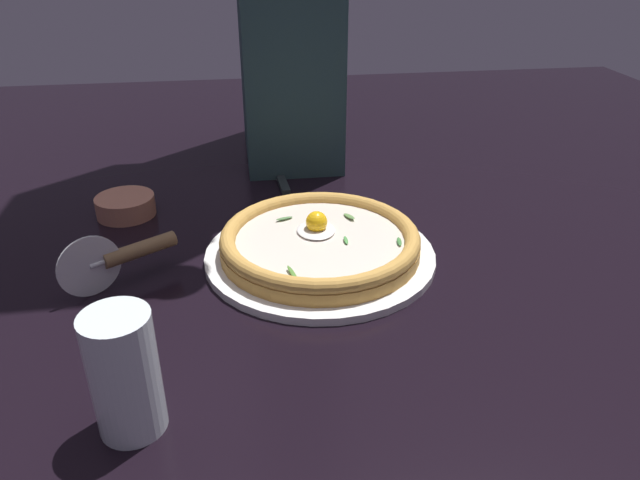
# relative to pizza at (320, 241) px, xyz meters

# --- Properties ---
(ground_plane) EXTENTS (2.40, 2.40, 0.03)m
(ground_plane) POSITION_rel_pizza_xyz_m (0.00, -0.01, -0.05)
(ground_plane) COLOR black
(ground_plane) RESTS_ON ground
(pizza_plate) EXTENTS (0.35, 0.35, 0.01)m
(pizza_plate) POSITION_rel_pizza_xyz_m (0.00, 0.00, -0.02)
(pizza_plate) COLOR white
(pizza_plate) RESTS_ON ground
(pizza) EXTENTS (0.30, 0.30, 0.06)m
(pizza) POSITION_rel_pizza_xyz_m (0.00, 0.00, 0.00)
(pizza) COLOR gold
(pizza) RESTS_ON pizza_plate
(side_bowl) EXTENTS (0.10, 0.10, 0.03)m
(side_bowl) POSITION_rel_pizza_xyz_m (-0.20, -0.31, -0.01)
(side_bowl) COLOR #B6735B
(side_bowl) RESTS_ON ground
(pizza_cutter) EXTENTS (0.10, 0.15, 0.09)m
(pizza_cutter) POSITION_rel_pizza_xyz_m (0.03, -0.28, 0.01)
(pizza_cutter) COLOR silver
(pizza_cutter) RESTS_ON ground
(table_knife) EXTENTS (0.21, 0.03, 0.01)m
(table_knife) POSITION_rel_pizza_xyz_m (-0.32, -0.03, -0.03)
(table_knife) COLOR silver
(table_knife) RESTS_ON ground
(drinking_glass) EXTENTS (0.07, 0.07, 0.14)m
(drinking_glass) POSITION_rel_pizza_xyz_m (0.31, -0.24, 0.03)
(drinking_glass) COLOR silver
(drinking_glass) RESTS_ON ground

